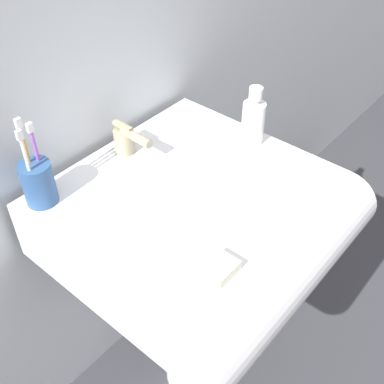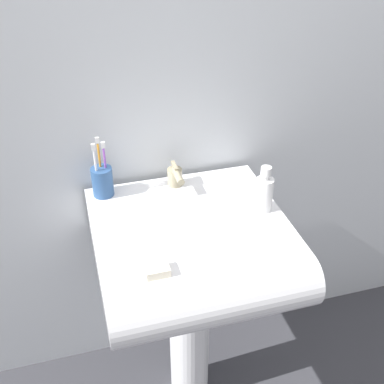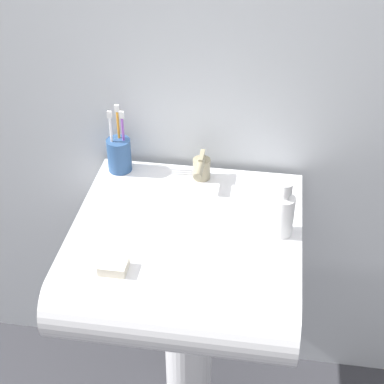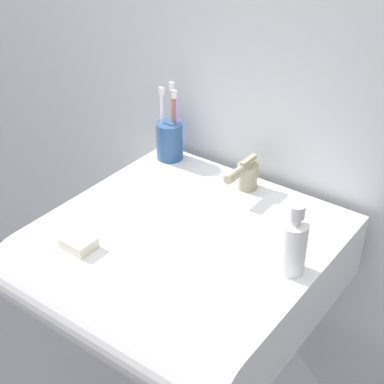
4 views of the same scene
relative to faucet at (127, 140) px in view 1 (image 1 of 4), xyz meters
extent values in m
plane|color=#38383D|center=(-0.01, -0.19, -0.86)|extent=(6.00, 6.00, 0.00)
cylinder|color=white|center=(-0.01, -0.19, -0.53)|extent=(0.14, 0.14, 0.67)
cube|color=white|center=(-0.01, -0.19, -0.11)|extent=(0.58, 0.51, 0.15)
cylinder|color=white|center=(-0.01, -0.44, -0.11)|extent=(0.58, 0.15, 0.15)
cylinder|color=tan|center=(0.00, 0.01, -0.01)|extent=(0.05, 0.05, 0.06)
cylinder|color=tan|center=(0.00, -0.03, 0.02)|extent=(0.02, 0.09, 0.02)
cube|color=tan|center=(0.00, 0.01, 0.03)|extent=(0.01, 0.06, 0.01)
cylinder|color=#2D5184|center=(-0.24, 0.02, 0.01)|extent=(0.07, 0.07, 0.10)
cylinder|color=white|center=(-0.25, 0.01, 0.06)|extent=(0.01, 0.01, 0.16)
cube|color=white|center=(-0.25, 0.01, 0.14)|extent=(0.01, 0.01, 0.02)
cylinder|color=purple|center=(-0.22, 0.02, 0.05)|extent=(0.01, 0.01, 0.15)
cube|color=white|center=(-0.22, 0.02, 0.14)|extent=(0.01, 0.01, 0.02)
cylinder|color=orange|center=(-0.24, 0.03, 0.06)|extent=(0.01, 0.01, 0.17)
cube|color=white|center=(-0.24, 0.03, 0.15)|extent=(0.01, 0.01, 0.02)
cylinder|color=white|center=(0.23, -0.20, 0.02)|extent=(0.05, 0.05, 0.11)
cylinder|color=silver|center=(0.23, -0.20, 0.08)|extent=(0.02, 0.02, 0.01)
cylinder|color=silver|center=(0.23, -0.20, 0.10)|extent=(0.03, 0.03, 0.03)
cube|color=silver|center=(-0.15, -0.39, -0.03)|extent=(0.06, 0.05, 0.02)
camera|label=1|loc=(-0.61, -0.72, 0.65)|focal=45.00mm
camera|label=2|loc=(-0.31, -1.31, 0.83)|focal=45.00mm
camera|label=3|loc=(0.18, -1.34, 0.90)|focal=55.00mm
camera|label=4|loc=(0.60, -1.02, 0.69)|focal=55.00mm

